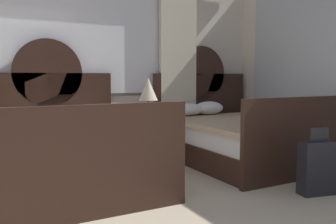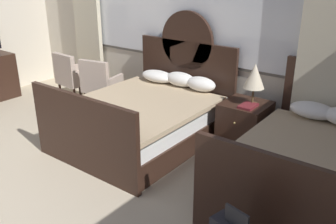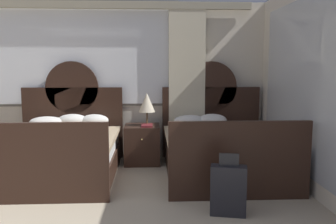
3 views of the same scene
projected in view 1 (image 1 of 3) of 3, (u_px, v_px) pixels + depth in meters
The scene contains 7 objects.
wall_back_window at pixel (37, 57), 4.71m from camera, with size 6.91×0.22×2.71m.
bed_near_window at pixel (66, 153), 3.90m from camera, with size 1.71×2.15×1.69m.
bed_near_mirror at pixel (238, 136), 5.01m from camera, with size 1.71×2.15×1.69m.
nightstand_between_beds at pixel (143, 139), 5.01m from camera, with size 0.58×0.60×0.63m.
table_lamp_on_nightstand at pixel (148, 90), 4.98m from camera, with size 0.27×0.27×0.54m.
book_on_nightstand at pixel (152, 116), 4.91m from camera, with size 0.18×0.26×0.03m.
suitcase_on_floor at pixel (318, 167), 3.58m from camera, with size 0.41×0.24×0.68m.
Camera 1 is at (-0.69, -1.33, 1.18)m, focal length 38.01 mm.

